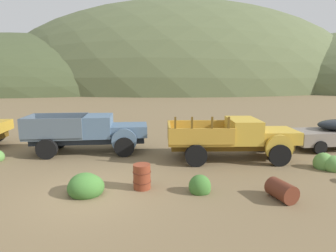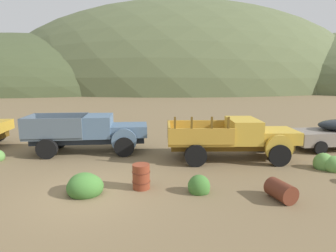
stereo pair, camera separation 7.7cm
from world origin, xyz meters
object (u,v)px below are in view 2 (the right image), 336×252
oil_drum_foreground (141,176)px  car_primer_gray (333,134)px  truck_faded_yellow (240,138)px  oil_drum_tipped (281,191)px  truck_chalk_blue (96,132)px

oil_drum_foreground → car_primer_gray: bearing=18.6°
truck_faded_yellow → oil_drum_tipped: bearing=-88.5°
truck_chalk_blue → car_primer_gray: (12.26, -1.62, -0.19)m
oil_drum_tipped → oil_drum_foreground: (-4.25, 1.69, 0.13)m
truck_faded_yellow → car_primer_gray: 5.62m
car_primer_gray → oil_drum_foreground: car_primer_gray is taller
truck_chalk_blue → truck_faded_yellow: bearing=-15.3°
truck_faded_yellow → oil_drum_foreground: bearing=-141.5°
oil_drum_tipped → oil_drum_foreground: size_ratio=1.14×
car_primer_gray → oil_drum_foreground: size_ratio=5.70×
truck_chalk_blue → oil_drum_foreground: truck_chalk_blue is taller
truck_chalk_blue → car_primer_gray: size_ratio=1.21×
truck_faded_yellow → car_primer_gray: truck_faded_yellow is taller
oil_drum_tipped → oil_drum_foreground: bearing=158.3°
truck_faded_yellow → car_primer_gray: bearing=17.3°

